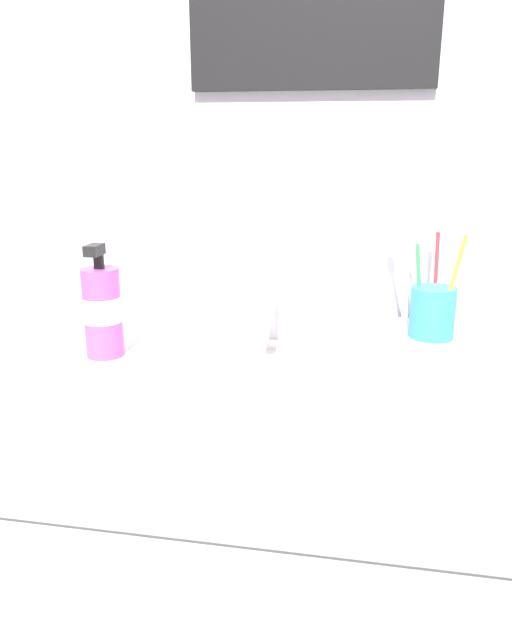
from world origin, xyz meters
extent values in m
cube|color=silver|center=(0.00, 0.37, 1.20)|extent=(2.32, 0.04, 2.40)
cube|color=silver|center=(0.00, 0.00, 0.42)|extent=(1.07, 0.62, 0.84)
cube|color=#BCB7AD|center=(0.00, 0.00, 0.86)|extent=(1.12, 0.66, 0.03)
ellipsoid|color=white|center=(-0.03, -0.06, 0.82)|extent=(0.33, 0.33, 0.10)
torus|color=white|center=(-0.03, -0.06, 0.87)|extent=(0.38, 0.38, 0.02)
cylinder|color=#595B60|center=(-0.03, -0.06, 0.77)|extent=(0.03, 0.03, 0.01)
cylinder|color=silver|center=(-0.03, 0.14, 0.94)|extent=(0.02, 0.02, 0.13)
cylinder|color=silver|center=(-0.03, 0.08, 0.95)|extent=(0.02, 0.12, 0.05)
cylinder|color=silver|center=(-0.03, 0.16, 1.01)|extent=(0.01, 0.05, 0.01)
cylinder|color=#338CCC|center=(0.23, 0.22, 0.92)|extent=(0.07, 0.07, 0.09)
cylinder|color=white|center=(0.18, 0.24, 0.97)|extent=(0.05, 0.02, 0.19)
cube|color=white|center=(0.16, 0.25, 1.06)|extent=(0.02, 0.01, 0.03)
cylinder|color=yellow|center=(0.25, 0.21, 0.97)|extent=(0.04, 0.02, 0.19)
cube|color=white|center=(0.27, 0.20, 1.06)|extent=(0.02, 0.01, 0.03)
cylinder|color=green|center=(0.20, 0.24, 0.96)|extent=(0.03, 0.03, 0.16)
cube|color=white|center=(0.19, 0.25, 1.04)|extent=(0.02, 0.02, 0.03)
cylinder|color=red|center=(0.23, 0.26, 0.97)|extent=(0.01, 0.03, 0.18)
cube|color=white|center=(0.23, 0.27, 1.06)|extent=(0.01, 0.02, 0.03)
cylinder|color=#B24CA5|center=(-0.28, 0.04, 0.94)|extent=(0.06, 0.06, 0.14)
cylinder|color=black|center=(-0.28, 0.04, 1.02)|extent=(0.02, 0.02, 0.02)
cube|color=black|center=(-0.28, 0.03, 1.04)|extent=(0.02, 0.04, 0.02)
cylinder|color=white|center=(-0.28, 0.04, 0.95)|extent=(0.06, 0.06, 0.04)
camera|label=1|loc=(0.11, -0.79, 1.20)|focal=33.99mm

